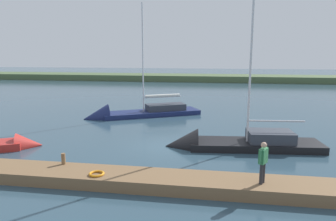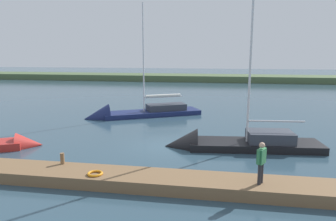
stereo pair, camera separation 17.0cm
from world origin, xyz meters
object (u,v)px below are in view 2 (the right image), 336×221
object	(u,v)px
mooring_post_near	(62,158)
sailboat_mid_channel	(229,145)
life_ring_buoy	(95,173)
person_on_dock	(261,160)
sailboat_behind_pier	(133,115)

from	to	relation	value
mooring_post_near	sailboat_mid_channel	world-z (taller)	sailboat_mid_channel
mooring_post_near	sailboat_mid_channel	distance (m)	9.56
life_ring_buoy	person_on_dock	world-z (taller)	person_on_dock
person_on_dock	life_ring_buoy	bearing A→B (deg)	-148.71
mooring_post_near	sailboat_mid_channel	size ratio (longest dim) A/B	0.04
mooring_post_near	sailboat_behind_pier	size ratio (longest dim) A/B	0.05
sailboat_behind_pier	life_ring_buoy	bearing A→B (deg)	72.12
sailboat_behind_pier	person_on_dock	xyz separation A→B (m)	(-9.35, 14.47, 1.35)
sailboat_behind_pier	sailboat_mid_channel	distance (m)	11.68
mooring_post_near	sailboat_behind_pier	distance (m)	13.71
mooring_post_near	life_ring_buoy	xyz separation A→B (m)	(-2.02, 1.00, -0.21)
life_ring_buoy	sailboat_behind_pier	bearing A→B (deg)	-80.20
life_ring_buoy	sailboat_mid_channel	xyz separation A→B (m)	(-5.79, -6.49, -0.41)
mooring_post_near	sailboat_mid_channel	bearing A→B (deg)	-144.86
sailboat_mid_channel	person_on_dock	xyz separation A→B (m)	(-1.03, 6.28, 1.33)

